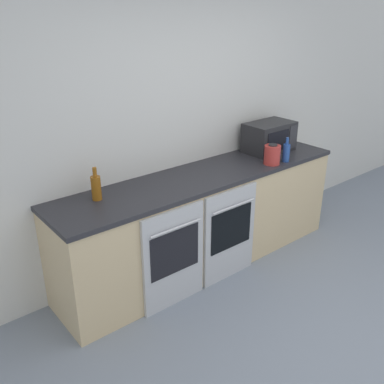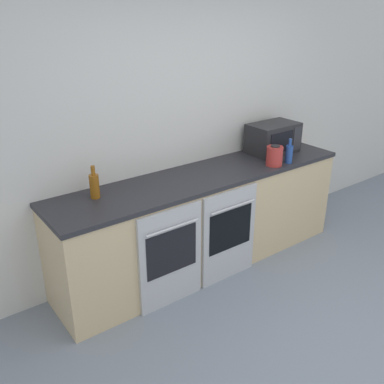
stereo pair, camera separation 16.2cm
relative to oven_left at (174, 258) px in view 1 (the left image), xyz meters
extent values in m
plane|color=gray|center=(0.61, -1.32, -0.45)|extent=(16.00, 16.00, 0.00)
cube|color=silver|center=(0.61, 0.68, 0.85)|extent=(10.00, 0.06, 2.60)
cube|color=#D1B789|center=(0.61, 0.33, 0.00)|extent=(2.92, 0.63, 0.90)
cube|color=#28282D|center=(0.61, 0.33, 0.47)|extent=(2.95, 0.65, 0.04)
cube|color=#B7BABF|center=(0.00, 0.00, -0.01)|extent=(0.60, 0.03, 0.88)
cube|color=black|center=(0.00, -0.02, 0.06)|extent=(0.48, 0.01, 0.39)
cylinder|color=#B7BABF|center=(0.00, -0.04, 0.29)|extent=(0.49, 0.02, 0.02)
cube|color=#B7BABF|center=(0.63, 0.00, -0.01)|extent=(0.60, 0.03, 0.88)
cube|color=black|center=(0.63, -0.02, 0.06)|extent=(0.48, 0.01, 0.39)
cylinder|color=#B7BABF|center=(0.63, -0.04, 0.29)|extent=(0.49, 0.02, 0.02)
cube|color=#232326|center=(1.56, 0.42, 0.64)|extent=(0.52, 0.32, 0.30)
cube|color=black|center=(1.52, 0.25, 0.64)|extent=(0.31, 0.01, 0.21)
cube|color=#2D2D33|center=(1.75, 0.25, 0.64)|extent=(0.11, 0.01, 0.24)
cylinder|color=#8C5114|center=(-0.41, 0.44, 0.59)|extent=(0.08, 0.08, 0.19)
cylinder|color=#8C5114|center=(-0.41, 0.44, 0.72)|extent=(0.03, 0.03, 0.07)
cylinder|color=#234793|center=(1.44, 0.09, 0.58)|extent=(0.07, 0.07, 0.17)
cylinder|color=#234793|center=(1.44, 0.09, 0.70)|extent=(0.03, 0.03, 0.07)
cylinder|color=#B2332D|center=(1.28, 0.12, 0.58)|extent=(0.16, 0.16, 0.18)
cylinder|color=#262628|center=(1.28, 0.12, 0.68)|extent=(0.09, 0.09, 0.01)
camera|label=1|loc=(-1.77, -2.40, 1.88)|focal=40.00mm
camera|label=2|loc=(-1.65, -2.50, 1.88)|focal=40.00mm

